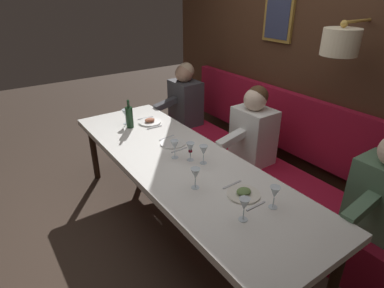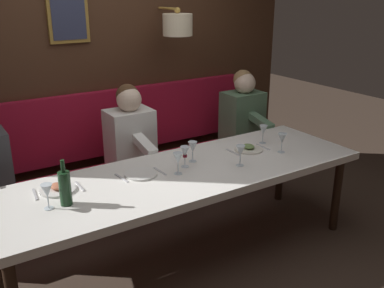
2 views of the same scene
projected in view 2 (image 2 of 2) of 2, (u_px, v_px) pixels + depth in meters
ground_plane at (185, 256)px, 3.50m from camera, size 12.00×12.00×0.00m
dining_table at (185, 178)px, 3.27m from camera, size 0.90×2.86×0.74m
banquette_bench at (135, 190)px, 4.13m from camera, size 0.52×3.06×0.45m
back_wall_panel at (105, 61)px, 4.20m from camera, size 0.59×4.26×2.90m
diner_nearest at (243, 111)px, 4.57m from camera, size 0.60×0.40×0.79m
diner_near at (130, 131)px, 3.91m from camera, size 0.60×0.40×0.79m
place_setting_0 at (248, 148)px, 3.66m from camera, size 0.24×0.31×0.05m
place_setting_1 at (141, 174)px, 3.18m from camera, size 0.24×0.32×0.01m
place_setting_2 at (58, 189)px, 2.93m from camera, size 0.24×0.32×0.05m
wine_glass_0 at (185, 153)px, 3.29m from camera, size 0.07×0.07×0.16m
wine_glass_1 at (263, 131)px, 3.79m from camera, size 0.07×0.07×0.16m
wine_glass_2 at (178, 159)px, 3.16m from camera, size 0.07×0.07×0.16m
wine_glass_3 at (282, 139)px, 3.58m from camera, size 0.07×0.07×0.16m
wine_glass_4 at (47, 191)px, 2.66m from camera, size 0.07×0.07×0.16m
wine_glass_5 at (193, 148)px, 3.39m from camera, size 0.07×0.07×0.16m
wine_glass_6 at (240, 151)px, 3.31m from camera, size 0.07×0.07×0.16m
wine_bottle at (65, 188)px, 2.71m from camera, size 0.08×0.08×0.30m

